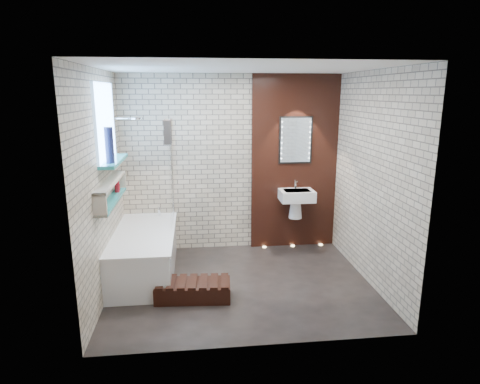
{
  "coord_description": "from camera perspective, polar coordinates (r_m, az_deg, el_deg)",
  "views": [
    {
      "loc": [
        -0.55,
        -4.7,
        2.34
      ],
      "look_at": [
        0.0,
        0.15,
        1.15
      ],
      "focal_mm": 30.76,
      "sensor_mm": 36.0,
      "label": 1
    }
  ],
  "objects": [
    {
      "name": "ground",
      "position": [
        5.28,
        0.19,
        -12.61
      ],
      "size": [
        3.2,
        3.2,
        0.0
      ],
      "primitive_type": "plane",
      "color": "black",
      "rests_on": "ground"
    },
    {
      "name": "room_shell",
      "position": [
        4.85,
        0.2,
        1.31
      ],
      "size": [
        3.24,
        3.2,
        2.6
      ],
      "color": "tan",
      "rests_on": "ground"
    },
    {
      "name": "walnut_panel",
      "position": [
        6.24,
        7.54,
        3.99
      ],
      "size": [
        1.3,
        0.06,
        2.6
      ],
      "primitive_type": "cube",
      "color": "black",
      "rests_on": "ground"
    },
    {
      "name": "clerestory_window",
      "position": [
        5.17,
        -18.0,
        8.17
      ],
      "size": [
        0.18,
        1.0,
        0.94
      ],
      "color": "#7FADE0",
      "rests_on": "room_shell"
    },
    {
      "name": "display_niche",
      "position": [
        5.08,
        -17.42,
        0.09
      ],
      "size": [
        0.14,
        1.3,
        0.26
      ],
      "color": "teal",
      "rests_on": "room_shell"
    },
    {
      "name": "bathtub",
      "position": [
        5.58,
        -13.08,
        -8.2
      ],
      "size": [
        0.79,
        1.74,
        0.7
      ],
      "color": "white",
      "rests_on": "ground"
    },
    {
      "name": "bath_screen",
      "position": [
        5.7,
        -9.59,
        2.78
      ],
      "size": [
        0.01,
        0.78,
        1.4
      ],
      "primitive_type": "cube",
      "color": "white",
      "rests_on": "bathtub"
    },
    {
      "name": "towel",
      "position": [
        5.33,
        -9.99,
        8.22
      ],
      "size": [
        0.09,
        0.23,
        0.3
      ],
      "primitive_type": "cube",
      "color": "black",
      "rests_on": "bath_screen"
    },
    {
      "name": "shower_head",
      "position": [
        5.71,
        -14.22,
        9.87
      ],
      "size": [
        0.18,
        0.18,
        0.02
      ],
      "primitive_type": "cylinder",
      "color": "silver",
      "rests_on": "room_shell"
    },
    {
      "name": "washbasin",
      "position": [
        6.17,
        7.83,
        -1.01
      ],
      "size": [
        0.5,
        0.36,
        0.58
      ],
      "color": "white",
      "rests_on": "walnut_panel"
    },
    {
      "name": "led_mirror",
      "position": [
        6.16,
        7.72,
        7.14
      ],
      "size": [
        0.5,
        0.02,
        0.7
      ],
      "color": "black",
      "rests_on": "walnut_panel"
    },
    {
      "name": "walnut_step",
      "position": [
        4.94,
        -6.52,
        -13.42
      ],
      "size": [
        0.89,
        0.44,
        0.19
      ],
      "primitive_type": "cube",
      "rotation": [
        0.0,
        0.0,
        -0.07
      ],
      "color": "black",
      "rests_on": "ground"
    },
    {
      "name": "niche_bottles",
      "position": [
        5.15,
        -17.26,
        -0.16
      ],
      "size": [
        0.06,
        0.97,
        0.15
      ],
      "color": "maroon",
      "rests_on": "display_niche"
    },
    {
      "name": "sill_vases",
      "position": [
        4.91,
        -17.68,
        6.22
      ],
      "size": [
        0.1,
        0.1,
        0.41
      ],
      "color": "#141837",
      "rests_on": "clerestory_window"
    },
    {
      "name": "floor_uplights",
      "position": [
        6.52,
        7.33,
        -7.41
      ],
      "size": [
        0.96,
        0.06,
        0.01
      ],
      "color": "#FFD899",
      "rests_on": "ground"
    }
  ]
}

